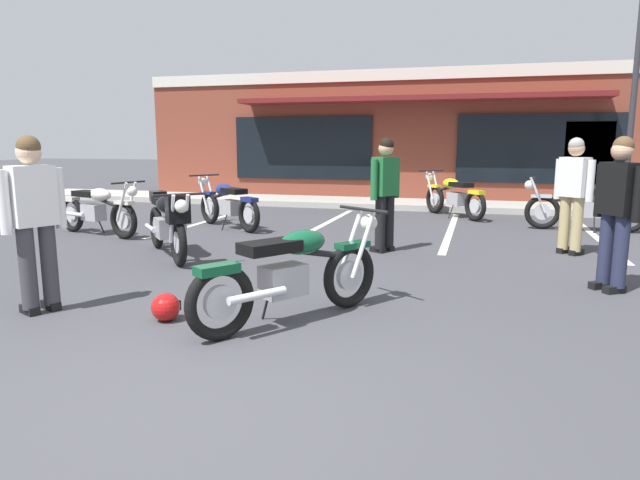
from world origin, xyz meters
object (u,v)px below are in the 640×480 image
object	(u,v)px
motorcycle_foreground_classic	(293,272)
motorcycle_orange_scrambler	(168,221)
helmet_on_pavement	(166,307)
motorcycle_green_cafe_racer	(584,206)
person_in_shorts_foreground	(617,205)
person_in_black_shirt	(385,188)
motorcycle_black_cruiser	(454,196)
motorcycle_blue_standard	(228,204)
motorcycle_silver_naked	(97,209)
parking_lot_lamp_post	(639,55)
person_near_building	(34,214)
person_by_back_row	(573,189)

from	to	relation	value
motorcycle_foreground_classic	motorcycle_orange_scrambler	bearing A→B (deg)	139.64
motorcycle_orange_scrambler	helmet_on_pavement	world-z (taller)	motorcycle_orange_scrambler
motorcycle_green_cafe_racer	person_in_shorts_foreground	distance (m)	4.53
motorcycle_green_cafe_racer	helmet_on_pavement	distance (m)	8.15
person_in_black_shirt	motorcycle_green_cafe_racer	bearing A→B (deg)	43.22
motorcycle_black_cruiser	motorcycle_blue_standard	size ratio (longest dim) A/B	0.96
motorcycle_silver_naked	motorcycle_blue_standard	world-z (taller)	same
motorcycle_blue_standard	motorcycle_green_cafe_racer	size ratio (longest dim) A/B	0.87
motorcycle_green_cafe_racer	parking_lot_lamp_post	xyz separation A→B (m)	(1.08, 1.78, 2.86)
motorcycle_blue_standard	motorcycle_orange_scrambler	xyz separation A→B (m)	(0.40, -2.78, 0.07)
motorcycle_black_cruiser	motorcycle_orange_scrambler	bearing A→B (deg)	-122.99
person_near_building	parking_lot_lamp_post	bearing A→B (deg)	51.33
motorcycle_silver_naked	motorcycle_blue_standard	xyz separation A→B (m)	(1.81, 1.42, 0.00)
motorcycle_blue_standard	person_in_black_shirt	world-z (taller)	person_in_black_shirt
motorcycle_black_cruiser	motorcycle_green_cafe_racer	xyz separation A→B (m)	(2.38, -1.34, 0.00)
motorcycle_silver_naked	helmet_on_pavement	distance (m)	5.35
motorcycle_blue_standard	helmet_on_pavement	xyz separation A→B (m)	(1.87, -5.29, -0.33)
motorcycle_silver_naked	person_in_shorts_foreground	size ratio (longest dim) A/B	1.23
motorcycle_black_cruiser	motorcycle_orange_scrambler	size ratio (longest dim) A/B	1.04
motorcycle_silver_naked	person_by_back_row	world-z (taller)	person_by_back_row
motorcycle_orange_scrambler	helmet_on_pavement	distance (m)	2.93
person_by_back_row	motorcycle_black_cruiser	bearing A→B (deg)	115.85
parking_lot_lamp_post	motorcycle_black_cruiser	bearing A→B (deg)	-172.75
helmet_on_pavement	motorcycle_blue_standard	bearing A→B (deg)	109.47
motorcycle_foreground_classic	parking_lot_lamp_post	world-z (taller)	parking_lot_lamp_post
motorcycle_blue_standard	motorcycle_orange_scrambler	bearing A→B (deg)	-81.83
motorcycle_black_cruiser	person_in_black_shirt	distance (m)	4.42
motorcycle_black_cruiser	person_in_shorts_foreground	bearing A→B (deg)	-71.36
motorcycle_foreground_classic	person_near_building	bearing A→B (deg)	-170.66
person_in_black_shirt	parking_lot_lamp_post	distance (m)	6.81
person_near_building	motorcycle_orange_scrambler	bearing A→B (deg)	94.03
person_by_back_row	person_in_black_shirt	bearing A→B (deg)	-167.94
motorcycle_orange_scrambler	person_in_black_shirt	bearing A→B (deg)	24.19
person_in_black_shirt	helmet_on_pavement	size ratio (longest dim) A/B	6.44
motorcycle_blue_standard	helmet_on_pavement	world-z (taller)	motorcycle_blue_standard
motorcycle_foreground_classic	motorcycle_orange_scrambler	size ratio (longest dim) A/B	1.09
motorcycle_silver_naked	parking_lot_lamp_post	distance (m)	10.80
motorcycle_orange_scrambler	parking_lot_lamp_post	distance (m)	9.72
motorcycle_green_cafe_racer	person_in_shorts_foreground	size ratio (longest dim) A/B	1.26
motorcycle_foreground_classic	motorcycle_silver_naked	world-z (taller)	same
motorcycle_orange_scrambler	parking_lot_lamp_post	bearing A→B (deg)	40.41
motorcycle_foreground_classic	motorcycle_green_cafe_racer	bearing A→B (deg)	62.07
person_in_shorts_foreground	person_by_back_row	distance (m)	2.06
motorcycle_silver_naked	person_by_back_row	distance (m)	7.70
motorcycle_black_cruiser	person_in_shorts_foreground	world-z (taller)	person_in_shorts_foreground
motorcycle_foreground_classic	motorcycle_green_cafe_racer	distance (m)	7.31
motorcycle_black_cruiser	motorcycle_blue_standard	xyz separation A→B (m)	(-4.03, -2.81, 0.00)
motorcycle_green_cafe_racer	person_in_shorts_foreground	bearing A→B (deg)	-95.34
motorcycle_black_cruiser	motorcycle_blue_standard	bearing A→B (deg)	-145.09
motorcycle_orange_scrambler	parking_lot_lamp_post	world-z (taller)	parking_lot_lamp_post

